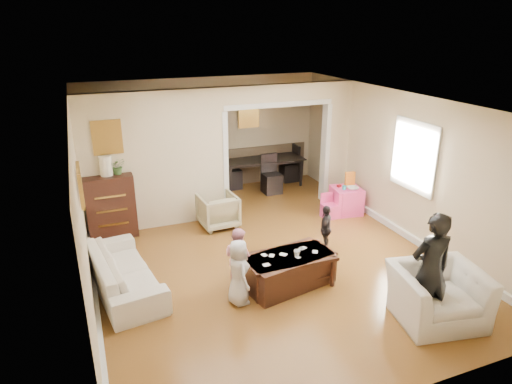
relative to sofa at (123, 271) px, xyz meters
name	(u,v)px	position (x,y,z in m)	size (l,w,h in m)	color
floor	(260,253)	(2.30, 0.29, -0.29)	(7.00, 7.00, 0.00)	#935B26
partition_left	(156,161)	(0.92, 2.09, 1.01)	(2.75, 0.18, 2.60)	beige
partition_right	(335,142)	(4.77, 2.09, 1.01)	(0.55, 0.18, 2.60)	beige
partition_header	(278,93)	(3.40, 2.09, 2.13)	(2.22, 0.18, 0.35)	beige
window_pane	(415,156)	(5.03, -0.11, 1.26)	(0.03, 0.95, 1.10)	white
framed_art_partition	(107,137)	(0.10, 1.99, 1.56)	(0.45, 0.03, 0.55)	brown
framed_art_sofa_wall	(80,185)	(-0.41, -0.31, 1.51)	(0.03, 0.55, 0.40)	brown
framed_art_alcove	(249,115)	(3.40, 3.73, 1.41)	(0.45, 0.03, 0.55)	brown
sofa	(123,271)	(0.00, 0.00, 0.00)	(2.00, 0.78, 0.58)	beige
armchair_back	(218,211)	(1.95, 1.62, 0.03)	(0.69, 0.71, 0.64)	tan
armchair_front	(437,295)	(3.77, -2.27, 0.07)	(1.11, 0.97, 0.72)	beige
dresser	(111,206)	(0.02, 1.95, 0.30)	(0.85, 0.48, 1.18)	#34140F
table_lamp	(106,166)	(0.02, 1.95, 1.06)	(0.22, 0.22, 0.36)	#F7ECC9
potted_plant	(118,166)	(0.22, 1.95, 1.03)	(0.27, 0.23, 0.30)	#446A2F
coffee_table	(289,270)	(2.31, -0.80, -0.05)	(1.32, 0.66, 0.49)	#391B12
coffee_cup	(297,253)	(2.41, -0.85, 0.25)	(0.10, 0.10, 0.09)	silver
play_table	(346,200)	(4.62, 1.27, -0.02)	(0.57, 0.57, 0.54)	#FF4393
cereal_box	(350,179)	(4.74, 1.37, 0.40)	(0.20, 0.07, 0.30)	yellow
cyan_cup	(344,188)	(4.52, 1.22, 0.29)	(0.08, 0.08, 0.08)	#25BBBC
toy_block	(339,186)	(4.50, 1.39, 0.28)	(0.08, 0.06, 0.05)	red
play_bowl	(353,188)	(4.67, 1.15, 0.28)	(0.23, 0.23, 0.06)	silver
dining_table	(261,171)	(3.65, 3.57, 0.05)	(1.95, 1.09, 0.69)	black
adult_person	(430,270)	(3.56, -2.29, 0.50)	(0.58, 0.38, 1.58)	black
child_kneel_a	(239,272)	(1.46, -0.95, 0.19)	(0.47, 0.31, 0.96)	silver
child_kneel_b	(238,257)	(1.61, -0.50, 0.17)	(0.45, 0.35, 0.93)	pink
child_toddler	(326,229)	(3.36, -0.05, 0.13)	(0.50, 0.21, 0.85)	black
craft_papers	(288,254)	(2.30, -0.76, 0.20)	(0.94, 0.38, 0.00)	white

